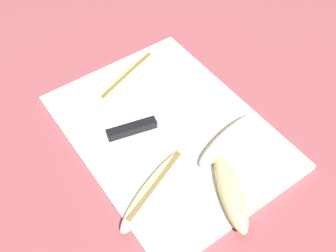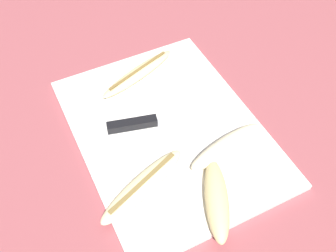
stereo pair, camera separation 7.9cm
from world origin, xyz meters
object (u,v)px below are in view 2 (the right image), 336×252
Objects in this scene: banana_mellow_near at (138,73)px; banana_soft_right at (143,185)px; knife at (144,123)px; banana_bright_far at (226,146)px; banana_spotted_left at (217,199)px.

banana_soft_right reaches higher than banana_mellow_near.
banana_bright_far reaches higher than knife.
banana_soft_right is (0.00, -0.18, -0.01)m from banana_bright_far.
banana_bright_far is 0.86× the size of banana_soft_right.
banana_soft_right is (0.13, -0.06, 0.00)m from knife.
banana_spotted_left reaches higher than banana_mellow_near.
banana_spotted_left and banana_bright_far have the same top height.
banana_soft_right reaches higher than knife.
knife is 1.39× the size of banana_bright_far.
banana_mellow_near is 0.29m from banana_soft_right.
banana_spotted_left is 0.36m from banana_mellow_near.
banana_mellow_near is at bearing 157.99° from banana_soft_right.
banana_soft_right is (-0.09, -0.10, -0.01)m from banana_spotted_left.
banana_soft_right is (0.27, -0.11, 0.00)m from banana_mellow_near.
knife is 0.14m from banana_mellow_near.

